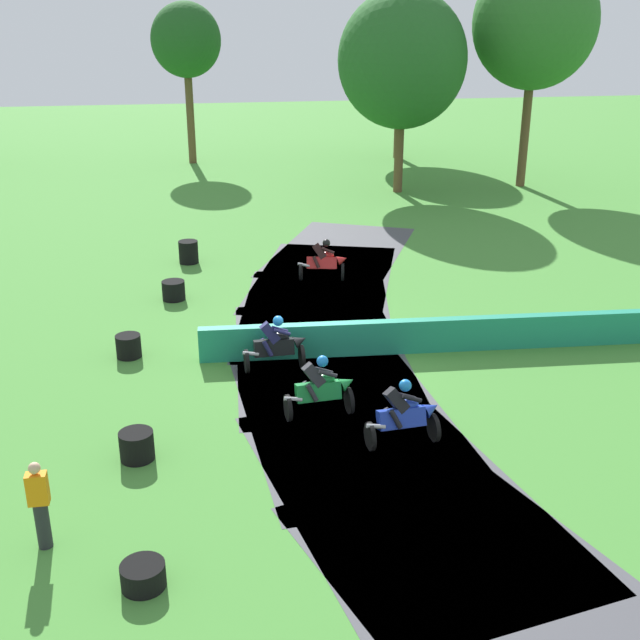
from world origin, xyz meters
TOP-DOWN VIEW (x-y plane):
  - ground_plane at (0.00, 0.00)m, footprint 120.00×120.00m
  - track_asphalt at (0.84, -0.05)m, footprint 8.39×27.71m
  - safety_barrier at (5.09, -0.29)m, footprint 16.42×1.23m
  - motorcycle_lead_red at (1.19, 6.21)m, footprint 1.72×1.06m
  - motorcycle_chase_black at (-1.18, -0.60)m, footprint 1.68×0.77m
  - motorcycle_trailing_green at (-0.49, -3.16)m, footprint 1.68×0.85m
  - motorcycle_fourth_blue at (1.02, -4.63)m, footprint 1.68×0.92m
  - tire_stack_near at (-3.26, 8.79)m, footprint 0.68×0.68m
  - tire_stack_mid_a at (-3.77, 4.99)m, footprint 0.71×0.71m
  - tire_stack_mid_b at (-4.91, 0.76)m, footprint 0.65×0.65m
  - tire_stack_far at (-4.46, -4.42)m, footprint 0.70×0.70m
  - tire_stack_extra_a at (-4.19, -8.31)m, footprint 0.71×0.71m
  - track_marshal at (-5.86, -7.03)m, footprint 0.34×0.24m
  - tree_far_left at (9.47, 28.26)m, footprint 6.15×6.15m
  - tree_far_right at (-2.78, 28.61)m, footprint 3.89×3.89m
  - tree_behind_barrier at (7.08, 19.00)m, footprint 6.04×6.04m
  - tree_distant at (13.63, 19.33)m, footprint 5.93×5.93m

SIDE VIEW (x-z plane):
  - ground_plane at x=0.00m, z-range 0.00..0.00m
  - track_asphalt at x=0.84m, z-range 0.00..0.01m
  - tire_stack_extra_a at x=-4.19m, z-range 0.00..0.40m
  - tire_stack_mid_a at x=-3.77m, z-range 0.00..0.60m
  - tire_stack_mid_b at x=-4.91m, z-range 0.00..0.60m
  - tire_stack_far at x=-4.46m, z-range 0.00..0.60m
  - tire_stack_near at x=-3.26m, z-range 0.00..0.80m
  - safety_barrier at x=5.09m, z-range 0.00..0.90m
  - motorcycle_lead_red at x=1.19m, z-range -0.08..1.34m
  - motorcycle_fourth_blue at x=1.02m, z-range -0.08..1.34m
  - motorcycle_trailing_green at x=-0.49m, z-range -0.07..1.36m
  - motorcycle_chase_black at x=-1.18m, z-range -0.06..1.37m
  - track_marshal at x=-5.86m, z-range 0.00..1.63m
  - tree_behind_barrier at x=7.08m, z-range 1.52..10.92m
  - tree_far_left at x=9.47m, z-range 1.59..11.24m
  - tree_far_right at x=-2.78m, z-range 2.32..11.19m
  - tree_distant at x=13.63m, z-range 2.33..13.28m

